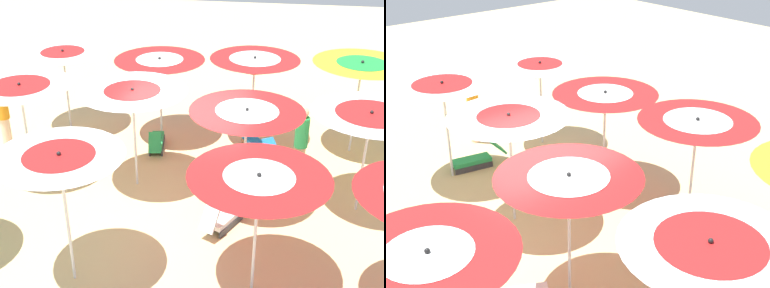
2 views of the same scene
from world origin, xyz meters
TOP-DOWN VIEW (x-y plane):
  - ground at (0.00, 0.00)m, footprint 37.99×37.99m
  - beach_umbrella_0 at (2.88, 3.63)m, footprint 2.20×2.20m
  - beach_umbrella_1 at (0.23, 3.51)m, footprint 2.22×2.22m
  - beach_umbrella_3 at (2.68, 1.06)m, footprint 2.22×2.22m
  - beach_umbrella_4 at (0.33, 1.11)m, footprint 2.27×2.27m
  - beach_umbrella_6 at (2.79, -1.24)m, footprint 2.16×2.16m
  - beach_umbrella_7 at (-0.18, -1.26)m, footprint 2.21×2.21m
  - beach_umbrella_8 at (-2.56, -1.61)m, footprint 2.19×2.19m
  - beach_umbrella_10 at (0.09, -3.58)m, footprint 2.24×2.24m
  - lounger_0 at (0.88, 3.54)m, footprint 1.35×0.61m
  - lounger_2 at (1.99, 1.04)m, footprint 1.27×0.49m
  - lounger_3 at (2.26, -1.48)m, footprint 1.38×1.02m
  - beachgoer_0 at (1.59, 4.80)m, footprint 0.30×0.30m
  - beachgoer_2 at (1.20, -2.41)m, footprint 0.30×0.30m

SIDE VIEW (x-z plane):
  - ground at x=0.00m, z-range -0.04..0.00m
  - lounger_3 at x=2.26m, z-range -0.09..0.49m
  - lounger_2 at x=1.99m, z-range -0.13..0.55m
  - lounger_0 at x=0.88m, z-range -0.11..0.54m
  - beachgoer_0 at x=1.59m, z-range 0.03..1.68m
  - beachgoer_2 at x=1.20m, z-range 0.04..1.75m
  - beach_umbrella_3 at x=2.68m, z-range 0.83..3.02m
  - beach_umbrella_0 at x=2.88m, z-range 0.85..3.04m
  - beach_umbrella_8 at x=-2.56m, z-range 0.85..3.08m
  - beach_umbrella_10 at x=0.09m, z-range 0.90..3.13m
  - beach_umbrella_7 at x=-0.18m, z-range 0.90..3.14m
  - beach_umbrella_6 at x=2.79m, z-range 0.89..3.18m
  - beach_umbrella_1 at x=0.23m, z-range 0.91..3.20m
  - beach_umbrella_4 at x=0.33m, z-range 0.93..3.22m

